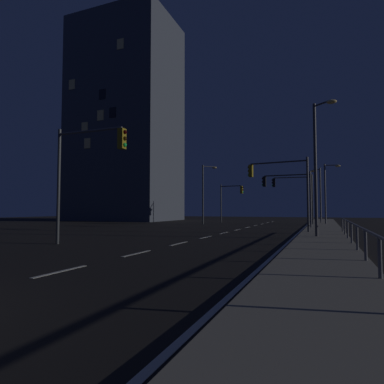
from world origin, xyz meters
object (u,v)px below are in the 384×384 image
traffic_light_mid_right (231,196)px  street_lamp_mid_block (318,157)px  traffic_light_far_left (294,189)px  traffic_light_near_left (86,161)px  street_lamp_median (319,190)px  traffic_light_overhead_east (280,180)px  building_distant (126,121)px  street_lamp_corner (328,187)px  traffic_light_far_center (288,188)px  street_lamp_far_end (205,188)px

traffic_light_mid_right → street_lamp_mid_block: (10.93, -20.64, 1.35)m
traffic_light_mid_right → traffic_light_far_left: bearing=-28.1°
traffic_light_near_left → street_lamp_median: street_lamp_median is taller
traffic_light_far_left → traffic_light_overhead_east: size_ratio=0.99×
traffic_light_far_left → building_distant: 29.99m
traffic_light_near_left → street_lamp_corner: (11.10, 26.43, 0.08)m
traffic_light_near_left → street_lamp_median: size_ratio=0.88×
traffic_light_far_center → street_lamp_median: bearing=77.8°
traffic_light_overhead_east → street_lamp_mid_block: 5.01m
traffic_light_overhead_east → building_distant: size_ratio=0.17×
traffic_light_mid_right → traffic_light_near_left: bearing=-89.0°
traffic_light_far_center → building_distant: 32.08m
street_lamp_median → traffic_light_overhead_east: bearing=-97.8°
traffic_light_far_center → traffic_light_overhead_east: 6.13m
street_lamp_median → street_lamp_mid_block: street_lamp_mid_block is taller
street_lamp_corner → traffic_light_mid_right: bearing=169.6°
street_lamp_corner → building_distant: bearing=169.9°
street_lamp_far_end → building_distant: size_ratio=0.22×
traffic_light_overhead_east → street_lamp_mid_block: bearing=-56.7°
street_lamp_median → building_distant: bearing=176.0°
traffic_light_mid_right → street_lamp_median: street_lamp_median is taller
traffic_light_near_left → street_lamp_corner: size_ratio=0.87×
traffic_light_near_left → traffic_light_far_left: traffic_light_near_left is taller
street_lamp_corner → street_lamp_mid_block: street_lamp_mid_block is taller
traffic_light_near_left → traffic_light_mid_right: size_ratio=1.16×
traffic_light_far_center → building_distant: size_ratio=0.16×
traffic_light_overhead_east → street_lamp_far_end: bearing=131.1°
traffic_light_mid_right → traffic_light_overhead_east: (8.23, -16.53, 0.43)m
traffic_light_near_left → street_lamp_far_end: street_lamp_far_end is taller
traffic_light_far_center → traffic_light_far_left: size_ratio=0.94×
traffic_light_far_center → street_lamp_far_end: bearing=151.9°
traffic_light_far_left → street_lamp_far_end: 9.93m
traffic_light_far_center → building_distant: bearing=152.7°
traffic_light_far_left → traffic_light_mid_right: bearing=151.9°
traffic_light_far_left → street_lamp_mid_block: (2.72, -16.26, 0.94)m
traffic_light_mid_right → traffic_light_overhead_east: traffic_light_overhead_east is taller
traffic_light_mid_right → building_distant: size_ratio=0.16×
street_lamp_median → traffic_light_mid_right: bearing=-173.9°
street_lamp_corner → street_lamp_mid_block: bearing=-92.1°
traffic_light_overhead_east → street_lamp_median: (2.42, 17.66, 0.19)m
street_lamp_far_end → building_distant: bearing=153.2°
traffic_light_far_left → street_lamp_median: (2.43, 5.52, 0.22)m
traffic_light_overhead_east → building_distant: (-26.41, 19.70, 12.04)m
traffic_light_overhead_east → street_lamp_median: size_ratio=0.81×
street_lamp_mid_block → traffic_light_overhead_east: bearing=123.3°
street_lamp_far_end → street_lamp_mid_block: bearing=-50.8°
street_lamp_corner → traffic_light_overhead_east: bearing=-103.2°
traffic_light_far_center → traffic_light_near_left: size_ratio=0.86×
street_lamp_mid_block → traffic_light_far_left: bearing=99.5°
street_lamp_far_end → traffic_light_mid_right: bearing=72.0°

